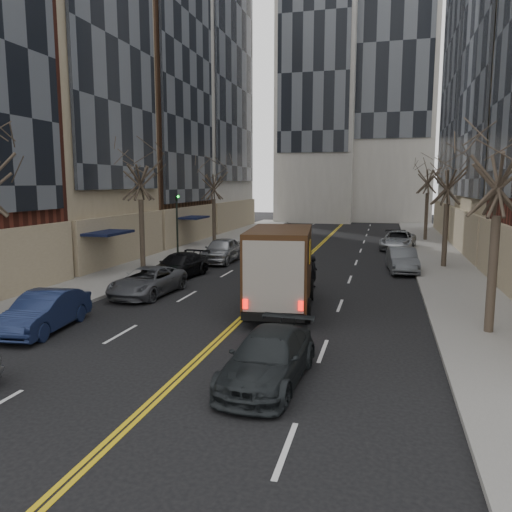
{
  "coord_description": "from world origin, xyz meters",
  "views": [
    {
      "loc": [
        5.22,
        -6.99,
        5.19
      ],
      "look_at": [
        0.12,
        12.72,
        2.2
      ],
      "focal_mm": 35.0,
      "sensor_mm": 36.0,
      "label": 1
    }
  ],
  "objects_px": {
    "observer_sedan": "(269,358)",
    "pedestrian": "(313,272)",
    "taxi": "(281,265)",
    "ups_truck": "(281,269)"
  },
  "relations": [
    {
      "from": "observer_sedan",
      "to": "pedestrian",
      "type": "relative_size",
      "value": 2.93
    },
    {
      "from": "ups_truck",
      "to": "observer_sedan",
      "type": "bearing_deg",
      "value": -87.25
    },
    {
      "from": "taxi",
      "to": "pedestrian",
      "type": "height_order",
      "value": "pedestrian"
    },
    {
      "from": "ups_truck",
      "to": "taxi",
      "type": "xyz_separation_m",
      "value": [
        -1.5,
        7.37,
        -1.04
      ]
    },
    {
      "from": "pedestrian",
      "to": "taxi",
      "type": "bearing_deg",
      "value": 37.94
    },
    {
      "from": "ups_truck",
      "to": "taxi",
      "type": "relative_size",
      "value": 1.32
    },
    {
      "from": "taxi",
      "to": "pedestrian",
      "type": "relative_size",
      "value": 3.08
    },
    {
      "from": "observer_sedan",
      "to": "taxi",
      "type": "height_order",
      "value": "taxi"
    },
    {
      "from": "ups_truck",
      "to": "taxi",
      "type": "height_order",
      "value": "ups_truck"
    },
    {
      "from": "observer_sedan",
      "to": "taxi",
      "type": "distance_m",
      "value": 14.99
    }
  ]
}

